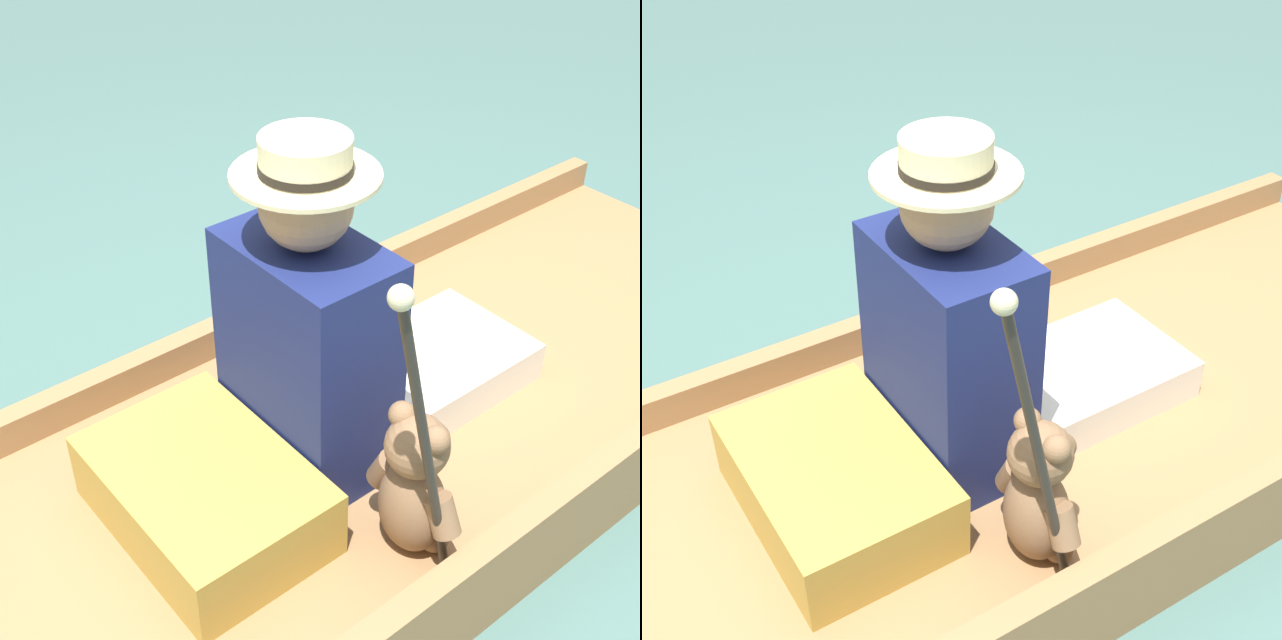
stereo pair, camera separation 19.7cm
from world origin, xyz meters
TOP-DOWN VIEW (x-y plane):
  - ground_plane at (0.00, 0.00)m, footprint 16.00×16.00m
  - punt_boat at (0.00, 0.00)m, footprint 1.06×3.13m
  - seat_cushion at (0.01, -0.43)m, footprint 0.53×0.37m
  - seated_person at (-0.02, -0.03)m, footprint 0.39×0.82m
  - teddy_bear at (0.34, -0.12)m, footprint 0.26×0.15m
  - wine_glass at (-0.37, 0.30)m, footprint 0.11×0.11m
  - walking_cane at (0.43, -0.22)m, footprint 0.04×0.22m

SIDE VIEW (x-z plane):
  - ground_plane at x=0.00m, z-range 0.00..0.00m
  - punt_boat at x=0.00m, z-range -0.04..0.21m
  - seat_cushion at x=0.01m, z-range 0.16..0.33m
  - wine_glass at x=-0.37m, z-range 0.19..0.33m
  - teddy_bear at x=0.34m, z-range 0.14..0.52m
  - seated_person at x=-0.02m, z-range 0.04..0.86m
  - walking_cane at x=0.43m, z-range 0.23..1.02m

